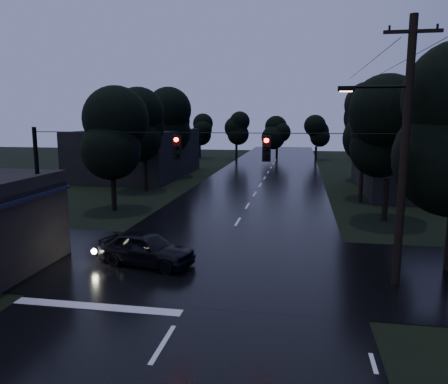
% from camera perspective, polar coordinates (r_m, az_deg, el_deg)
% --- Properties ---
extents(main_road, '(12.00, 120.00, 0.02)m').
position_cam_1_polar(main_road, '(36.80, 4.03, -0.31)').
color(main_road, black).
rests_on(main_road, ground).
extents(cross_street, '(60.00, 9.00, 0.02)m').
position_cam_1_polar(cross_street, '(19.51, -1.58, -9.43)').
color(cross_street, black).
rests_on(cross_street, ground).
extents(building_far_right, '(10.00, 14.00, 4.40)m').
position_cam_1_polar(building_far_right, '(41.56, 24.28, 3.07)').
color(building_far_right, black).
rests_on(building_far_right, ground).
extents(building_far_left, '(10.00, 16.00, 5.00)m').
position_cam_1_polar(building_far_left, '(49.49, -11.07, 5.03)').
color(building_far_left, black).
rests_on(building_far_left, ground).
extents(utility_pole_main, '(3.50, 0.30, 10.00)m').
position_cam_1_polar(utility_pole_main, '(17.48, 22.25, 5.26)').
color(utility_pole_main, black).
rests_on(utility_pole_main, ground).
extents(utility_pole_far, '(2.00, 0.30, 7.50)m').
position_cam_1_polar(utility_pole_far, '(34.45, 17.67, 5.08)').
color(utility_pole_far, black).
rests_on(utility_pole_far, ground).
extents(anchor_pole_left, '(0.18, 0.18, 6.00)m').
position_cam_1_polar(anchor_pole_left, '(20.69, -23.02, -0.52)').
color(anchor_pole_left, black).
rests_on(anchor_pole_left, ground).
extents(span_signals, '(15.00, 0.37, 1.12)m').
position_cam_1_polar(span_signals, '(17.37, -0.53, 5.90)').
color(span_signals, black).
rests_on(span_signals, ground).
extents(tree_left_a, '(3.92, 3.92, 8.26)m').
position_cam_1_polar(tree_left_a, '(30.82, -14.51, 7.27)').
color(tree_left_a, black).
rests_on(tree_left_a, ground).
extents(tree_left_b, '(4.20, 4.20, 8.85)m').
position_cam_1_polar(tree_left_b, '(38.44, -10.40, 8.41)').
color(tree_left_b, black).
rests_on(tree_left_b, ground).
extents(tree_left_c, '(4.48, 4.48, 9.44)m').
position_cam_1_polar(tree_left_c, '(48.11, -6.92, 9.18)').
color(tree_left_c, black).
rests_on(tree_left_c, ground).
extents(tree_right_a, '(4.20, 4.20, 8.85)m').
position_cam_1_polar(tree_right_a, '(28.55, 20.83, 7.53)').
color(tree_right_a, black).
rests_on(tree_right_a, ground).
extents(tree_right_b, '(4.48, 4.48, 9.44)m').
position_cam_1_polar(tree_right_b, '(36.53, 19.47, 8.55)').
color(tree_right_b, black).
rests_on(tree_right_b, ground).
extents(tree_right_c, '(4.76, 4.76, 10.03)m').
position_cam_1_polar(tree_right_c, '(46.50, 18.24, 9.22)').
color(tree_right_c, black).
rests_on(tree_right_c, ground).
extents(car, '(4.61, 2.62, 1.48)m').
position_cam_1_polar(car, '(19.56, -10.10, -7.26)').
color(car, black).
rests_on(car, ground).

